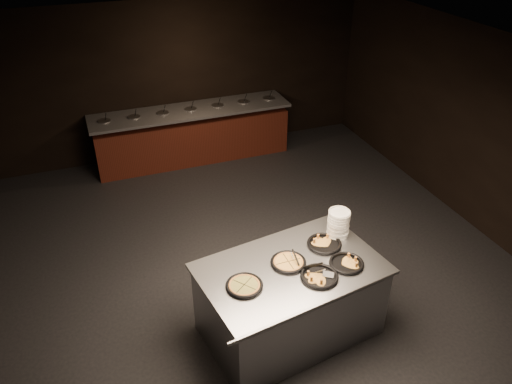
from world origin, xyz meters
TOP-DOWN VIEW (x-y plane):
  - room at (0.00, 0.00)m, footprint 7.02×8.02m
  - salad_bar at (0.00, 3.56)m, footprint 3.70×0.83m
  - serving_counter at (-0.06, -1.11)m, footprint 2.16×1.56m
  - plate_stack at (0.70, -0.75)m, footprint 0.26×0.26m
  - pan_veggie_whole at (-0.65, -1.22)m, footprint 0.40×0.40m
  - pan_cheese_whole at (-0.07, -1.04)m, footprint 0.40×0.40m
  - pan_cheese_slices_a at (0.46, -0.88)m, footprint 0.41×0.41m
  - pan_cheese_slices_b at (0.15, -1.37)m, footprint 0.41×0.41m
  - pan_veggie_slices at (0.53, -1.28)m, footprint 0.38×0.38m
  - server_left at (0.00, -1.03)m, footprint 0.09×0.29m
  - server_right at (0.15, -1.31)m, footprint 0.30×0.26m

SIDE VIEW (x-z plane):
  - salad_bar at x=0.00m, z-range -0.15..1.03m
  - serving_counter at x=-0.06m, z-range -0.02..0.94m
  - pan_cheese_slices_b at x=0.15m, z-range 0.96..1.00m
  - pan_cheese_slices_a at x=0.46m, z-range 0.96..1.00m
  - pan_veggie_slices at x=0.53m, z-range 0.96..1.00m
  - pan_veggie_whole at x=-0.65m, z-range 0.96..1.00m
  - pan_cheese_whole at x=-0.07m, z-range 0.96..1.00m
  - server_left at x=0.00m, z-range 0.96..1.10m
  - server_right at x=0.15m, z-range 0.95..1.13m
  - plate_stack at x=0.70m, z-range 0.96..1.29m
  - room at x=0.00m, z-range -0.01..2.91m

